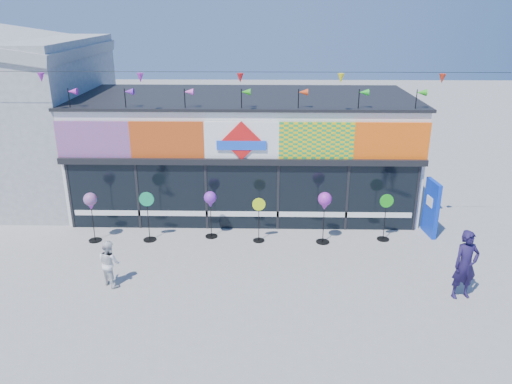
{
  "coord_description": "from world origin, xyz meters",
  "views": [
    {
      "loc": [
        0.78,
        -12.13,
        7.14
      ],
      "look_at": [
        0.49,
        2.0,
        1.86
      ],
      "focal_mm": 35.0,
      "sensor_mm": 36.0,
      "label": 1
    }
  ],
  "objects_px": {
    "child": "(109,263)",
    "spinner_0": "(91,203)",
    "adult_man": "(465,265)",
    "spinner_4": "(325,203)",
    "spinner_2": "(210,201)",
    "blue_sign": "(431,208)",
    "spinner_1": "(148,215)",
    "spinner_3": "(259,219)",
    "spinner_5": "(385,216)"
  },
  "relations": [
    {
      "from": "spinner_0",
      "to": "spinner_3",
      "type": "bearing_deg",
      "value": 1.1
    },
    {
      "from": "spinner_2",
      "to": "adult_man",
      "type": "distance_m",
      "value": 7.73
    },
    {
      "from": "child",
      "to": "spinner_4",
      "type": "bearing_deg",
      "value": -117.27
    },
    {
      "from": "spinner_3",
      "to": "spinner_2",
      "type": "bearing_deg",
      "value": 169.96
    },
    {
      "from": "spinner_5",
      "to": "adult_man",
      "type": "height_order",
      "value": "adult_man"
    },
    {
      "from": "spinner_1",
      "to": "spinner_5",
      "type": "distance_m",
      "value": 7.59
    },
    {
      "from": "blue_sign",
      "to": "spinner_2",
      "type": "bearing_deg",
      "value": 176.4
    },
    {
      "from": "blue_sign",
      "to": "spinner_4",
      "type": "height_order",
      "value": "blue_sign"
    },
    {
      "from": "spinner_2",
      "to": "spinner_3",
      "type": "xyz_separation_m",
      "value": [
        1.57,
        -0.28,
        -0.49
      ]
    },
    {
      "from": "spinner_2",
      "to": "spinner_3",
      "type": "height_order",
      "value": "spinner_2"
    },
    {
      "from": "adult_man",
      "to": "child",
      "type": "relative_size",
      "value": 1.44
    },
    {
      "from": "spinner_2",
      "to": "child",
      "type": "height_order",
      "value": "spinner_2"
    },
    {
      "from": "spinner_1",
      "to": "spinner_4",
      "type": "bearing_deg",
      "value": -0.46
    },
    {
      "from": "spinner_3",
      "to": "spinner_4",
      "type": "bearing_deg",
      "value": -1.79
    },
    {
      "from": "spinner_1",
      "to": "spinner_2",
      "type": "bearing_deg",
      "value": 8.56
    },
    {
      "from": "spinner_4",
      "to": "spinner_5",
      "type": "distance_m",
      "value": 2.07
    },
    {
      "from": "spinner_0",
      "to": "spinner_4",
      "type": "bearing_deg",
      "value": 0.29
    },
    {
      "from": "blue_sign",
      "to": "adult_man",
      "type": "bearing_deg",
      "value": -101.11
    },
    {
      "from": "adult_man",
      "to": "child",
      "type": "xyz_separation_m",
      "value": [
        -9.32,
        0.44,
        -0.29
      ]
    },
    {
      "from": "adult_man",
      "to": "child",
      "type": "height_order",
      "value": "adult_man"
    },
    {
      "from": "spinner_5",
      "to": "spinner_0",
      "type": "bearing_deg",
      "value": -178.32
    },
    {
      "from": "blue_sign",
      "to": "spinner_2",
      "type": "distance_m",
      "value": 7.23
    },
    {
      "from": "spinner_2",
      "to": "spinner_5",
      "type": "height_order",
      "value": "spinner_2"
    },
    {
      "from": "spinner_1",
      "to": "spinner_2",
      "type": "relative_size",
      "value": 1.05
    },
    {
      "from": "spinner_3",
      "to": "blue_sign",
      "type": "bearing_deg",
      "value": 6.5
    },
    {
      "from": "adult_man",
      "to": "spinner_2",
      "type": "bearing_deg",
      "value": 141.42
    },
    {
      "from": "spinner_4",
      "to": "child",
      "type": "bearing_deg",
      "value": -155.97
    },
    {
      "from": "child",
      "to": "spinner_0",
      "type": "bearing_deg",
      "value": -24.97
    },
    {
      "from": "blue_sign",
      "to": "spinner_1",
      "type": "bearing_deg",
      "value": 177.63
    },
    {
      "from": "spinner_2",
      "to": "spinner_4",
      "type": "relative_size",
      "value": 0.93
    },
    {
      "from": "blue_sign",
      "to": "adult_man",
      "type": "xyz_separation_m",
      "value": [
        -0.31,
        -3.84,
        0.0
      ]
    },
    {
      "from": "spinner_0",
      "to": "spinner_4",
      "type": "relative_size",
      "value": 0.97
    },
    {
      "from": "spinner_0",
      "to": "spinner_3",
      "type": "distance_m",
      "value": 5.33
    },
    {
      "from": "spinner_5",
      "to": "spinner_2",
      "type": "bearing_deg",
      "value": 178.93
    },
    {
      "from": "spinner_4",
      "to": "adult_man",
      "type": "bearing_deg",
      "value": -43.76
    },
    {
      "from": "blue_sign",
      "to": "spinner_3",
      "type": "height_order",
      "value": "blue_sign"
    },
    {
      "from": "spinner_2",
      "to": "child",
      "type": "relative_size",
      "value": 1.22
    },
    {
      "from": "spinner_2",
      "to": "adult_man",
      "type": "xyz_separation_m",
      "value": [
        6.9,
        -3.48,
        -0.33
      ]
    },
    {
      "from": "adult_man",
      "to": "spinner_4",
      "type": "bearing_deg",
      "value": 124.41
    },
    {
      "from": "spinner_1",
      "to": "child",
      "type": "height_order",
      "value": "spinner_1"
    },
    {
      "from": "spinner_2",
      "to": "spinner_5",
      "type": "xyz_separation_m",
      "value": [
        5.61,
        -0.11,
        -0.44
      ]
    },
    {
      "from": "spinner_0",
      "to": "spinner_2",
      "type": "height_order",
      "value": "spinner_0"
    },
    {
      "from": "spinner_1",
      "to": "spinner_5",
      "type": "xyz_separation_m",
      "value": [
        7.59,
        0.19,
        -0.05
      ]
    },
    {
      "from": "spinner_5",
      "to": "blue_sign",
      "type": "bearing_deg",
      "value": 16.45
    },
    {
      "from": "spinner_0",
      "to": "spinner_5",
      "type": "bearing_deg",
      "value": 1.68
    },
    {
      "from": "spinner_0",
      "to": "spinner_4",
      "type": "distance_m",
      "value": 7.36
    },
    {
      "from": "spinner_0",
      "to": "spinner_3",
      "type": "xyz_separation_m",
      "value": [
        5.3,
        0.1,
        -0.54
      ]
    },
    {
      "from": "spinner_5",
      "to": "child",
      "type": "height_order",
      "value": "spinner_5"
    },
    {
      "from": "spinner_5",
      "to": "child",
      "type": "relative_size",
      "value": 1.21
    },
    {
      "from": "spinner_2",
      "to": "spinner_5",
      "type": "distance_m",
      "value": 5.63
    }
  ]
}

